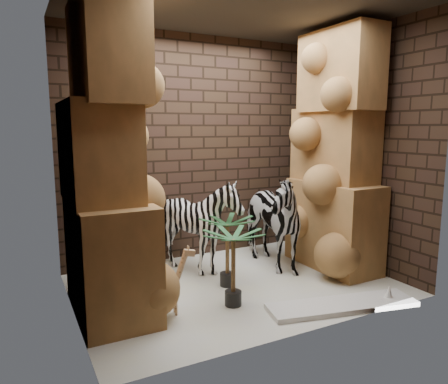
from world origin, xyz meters
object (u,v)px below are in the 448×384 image
palm_front (227,251)px  surfboard (342,305)px  palm_back (233,268)px  zebra_right (266,211)px  zebra_left (200,230)px  giraffe_toy (166,281)px

palm_front → surfboard: palm_front is taller
palm_back → surfboard: size_ratio=0.51×
zebra_right → zebra_left: 0.89m
zebra_right → surfboard: 1.57m
zebra_left → palm_back: (-0.09, -1.04, -0.14)m
giraffe_toy → palm_front: (0.87, 0.39, 0.06)m
palm_front → surfboard: bearing=-54.0°
palm_back → surfboard: bearing=-30.0°
zebra_left → palm_back: 1.05m
palm_front → zebra_right: bearing=26.1°
zebra_right → palm_back: zebra_right is taller
zebra_right → surfboard: bearing=-87.4°
zebra_right → surfboard: zebra_right is taller
zebra_right → palm_back: 1.32m
giraffe_toy → zebra_right: bearing=33.0°
zebra_right → giraffe_toy: bearing=-152.4°
zebra_left → giraffe_toy: size_ratio=1.74×
zebra_left → giraffe_toy: (-0.77, -0.94, -0.20)m
zebra_right → palm_front: zebra_right is taller
zebra_right → zebra_left: size_ratio=1.22×
zebra_right → surfboard: size_ratio=0.94×
zebra_right → giraffe_toy: size_ratio=2.12×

